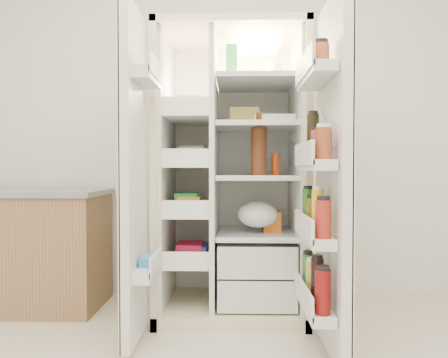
{
  "coord_description": "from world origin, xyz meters",
  "views": [
    {
      "loc": [
        0.06,
        -1.12,
        0.93
      ],
      "look_at": [
        0.0,
        1.25,
        0.88
      ],
      "focal_mm": 34.0,
      "sensor_mm": 36.0,
      "label": 1
    }
  ],
  "objects": [
    {
      "name": "kitchen_counter",
      "position": [
        -1.36,
        1.67,
        0.4
      ],
      "size": [
        1.09,
        0.58,
        0.79
      ],
      "color": "#966A4B",
      "rests_on": "floor"
    },
    {
      "name": "refrigerator",
      "position": [
        0.06,
        1.65,
        0.74
      ],
      "size": [
        0.92,
        0.7,
        1.8
      ],
      "color": "beige",
      "rests_on": "floor"
    },
    {
      "name": "freezer_door",
      "position": [
        -0.46,
        1.05,
        0.89
      ],
      "size": [
        0.15,
        0.4,
        1.72
      ],
      "color": "silver",
      "rests_on": "floor"
    },
    {
      "name": "wall_back",
      "position": [
        0.0,
        2.0,
        1.35
      ],
      "size": [
        4.0,
        0.02,
        2.7
      ],
      "primitive_type": "cube",
      "color": "silver",
      "rests_on": "floor"
    },
    {
      "name": "fridge_door",
      "position": [
        0.52,
        0.96,
        0.87
      ],
      "size": [
        0.17,
        0.58,
        1.72
      ],
      "color": "silver",
      "rests_on": "floor"
    }
  ]
}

